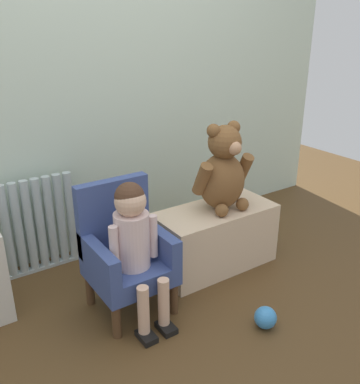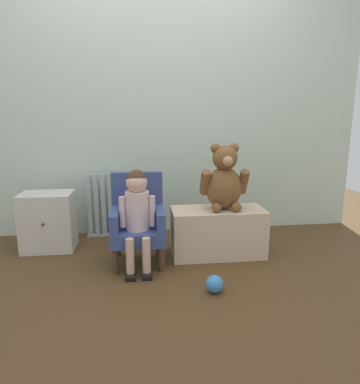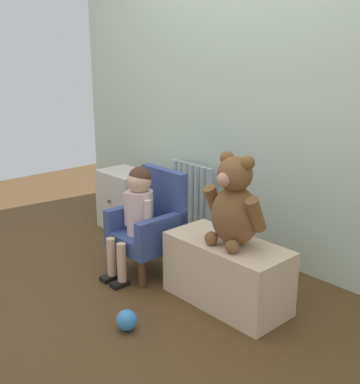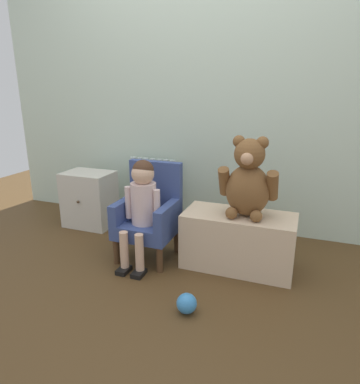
{
  "view_description": "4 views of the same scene",
  "coord_description": "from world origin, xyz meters",
  "px_view_note": "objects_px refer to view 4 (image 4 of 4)",
  "views": [
    {
      "loc": [
        -1.0,
        -1.26,
        1.4
      ],
      "look_at": [
        0.16,
        0.46,
        0.56
      ],
      "focal_mm": 40.0,
      "sensor_mm": 36.0,
      "label": 1
    },
    {
      "loc": [
        -0.15,
        -2.0,
        1.07
      ],
      "look_at": [
        0.14,
        0.44,
        0.53
      ],
      "focal_mm": 32.0,
      "sensor_mm": 36.0,
      "label": 2
    },
    {
      "loc": [
        2.1,
        -1.35,
        1.41
      ],
      "look_at": [
        0.06,
        0.5,
        0.58
      ],
      "focal_mm": 45.0,
      "sensor_mm": 36.0,
      "label": 3
    },
    {
      "loc": [
        0.81,
        -1.57,
        1.15
      ],
      "look_at": [
        0.06,
        0.44,
        0.5
      ],
      "focal_mm": 32.0,
      "sensor_mm": 36.0,
      "label": 4
    }
  ],
  "objects_px": {
    "large_teddy_bear": "(248,182)",
    "toy_ball": "(187,303)",
    "low_bench": "(238,241)",
    "radiator": "(153,191)",
    "small_dresser": "(90,199)",
    "child_armchair": "(150,213)",
    "child_figure": "(142,198)"
  },
  "relations": [
    {
      "from": "large_teddy_bear",
      "to": "toy_ball",
      "type": "height_order",
      "value": "large_teddy_bear"
    },
    {
      "from": "low_bench",
      "to": "large_teddy_bear",
      "type": "relative_size",
      "value": 1.42
    },
    {
      "from": "radiator",
      "to": "small_dresser",
      "type": "distance_m",
      "value": 0.55
    },
    {
      "from": "small_dresser",
      "to": "low_bench",
      "type": "bearing_deg",
      "value": -11.7
    },
    {
      "from": "radiator",
      "to": "large_teddy_bear",
      "type": "distance_m",
      "value": 1.11
    },
    {
      "from": "small_dresser",
      "to": "low_bench",
      "type": "relative_size",
      "value": 0.66
    },
    {
      "from": "child_figure",
      "to": "low_bench",
      "type": "bearing_deg",
      "value": 14.13
    },
    {
      "from": "radiator",
      "to": "toy_ball",
      "type": "distance_m",
      "value": 1.36
    },
    {
      "from": "child_armchair",
      "to": "toy_ball",
      "type": "height_order",
      "value": "child_armchair"
    },
    {
      "from": "child_armchair",
      "to": "child_figure",
      "type": "relative_size",
      "value": 0.93
    },
    {
      "from": "large_teddy_bear",
      "to": "toy_ball",
      "type": "xyz_separation_m",
      "value": [
        -0.19,
        -0.59,
        -0.54
      ]
    },
    {
      "from": "radiator",
      "to": "toy_ball",
      "type": "height_order",
      "value": "radiator"
    },
    {
      "from": "large_teddy_bear",
      "to": "toy_ball",
      "type": "bearing_deg",
      "value": -108.07
    },
    {
      "from": "low_bench",
      "to": "large_teddy_bear",
      "type": "bearing_deg",
      "value": -0.21
    },
    {
      "from": "child_armchair",
      "to": "low_bench",
      "type": "relative_size",
      "value": 0.92
    },
    {
      "from": "child_armchair",
      "to": "low_bench",
      "type": "height_order",
      "value": "child_armchair"
    },
    {
      "from": "small_dresser",
      "to": "child_figure",
      "type": "bearing_deg",
      "value": -30.84
    },
    {
      "from": "low_bench",
      "to": "large_teddy_bear",
      "type": "distance_m",
      "value": 0.41
    },
    {
      "from": "low_bench",
      "to": "large_teddy_bear",
      "type": "height_order",
      "value": "large_teddy_bear"
    },
    {
      "from": "radiator",
      "to": "child_armchair",
      "type": "distance_m",
      "value": 0.64
    },
    {
      "from": "child_figure",
      "to": "toy_ball",
      "type": "height_order",
      "value": "child_figure"
    },
    {
      "from": "radiator",
      "to": "large_teddy_bear",
      "type": "relative_size",
      "value": 1.13
    },
    {
      "from": "radiator",
      "to": "low_bench",
      "type": "height_order",
      "value": "radiator"
    },
    {
      "from": "small_dresser",
      "to": "child_figure",
      "type": "relative_size",
      "value": 0.66
    },
    {
      "from": "small_dresser",
      "to": "child_figure",
      "type": "height_order",
      "value": "child_figure"
    },
    {
      "from": "large_teddy_bear",
      "to": "toy_ball",
      "type": "distance_m",
      "value": 0.82
    },
    {
      "from": "small_dresser",
      "to": "low_bench",
      "type": "xyz_separation_m",
      "value": [
        1.35,
        -0.28,
        -0.05
      ]
    },
    {
      "from": "child_armchair",
      "to": "large_teddy_bear",
      "type": "height_order",
      "value": "large_teddy_bear"
    },
    {
      "from": "low_bench",
      "to": "toy_ball",
      "type": "distance_m",
      "value": 0.63
    },
    {
      "from": "radiator",
      "to": "child_figure",
      "type": "bearing_deg",
      "value": -70.57
    },
    {
      "from": "small_dresser",
      "to": "child_figure",
      "type": "xyz_separation_m",
      "value": [
        0.73,
        -0.44,
        0.22
      ]
    },
    {
      "from": "low_bench",
      "to": "radiator",
      "type": "bearing_deg",
      "value": 147.81
    }
  ]
}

